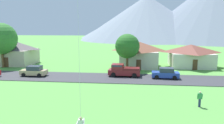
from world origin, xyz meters
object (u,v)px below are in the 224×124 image
Objects in this scene: tree_near_left at (127,46)px; watcher_person at (200,99)px; parked_car_blue_mid_east at (166,73)px; tree_center at (1,39)px; pickup_truck_maroon_west_side at (123,70)px; house_leftmost at (191,55)px; house_right_center at (139,54)px; house_left_center at (15,52)px; parked_car_tan_west_end at (34,71)px.

watcher_person is (8.15, -17.28, -3.78)m from tree_near_left.
parked_car_blue_mid_east is 2.56× the size of watcher_person.
pickup_truck_maroon_west_side is at bearing -12.76° from tree_center.
tree_near_left is at bearing 141.32° from parked_car_blue_mid_east.
house_right_center is (-10.70, -1.70, 0.32)m from house_leftmost.
tree_center is (-0.58, -3.81, 3.17)m from house_left_center.
house_right_center is at bearing -170.98° from house_leftmost.
house_leftmost is 2.06× the size of parked_car_blue_mid_east.
pickup_truck_maroon_west_side is (24.81, -5.62, -4.76)m from tree_center.
pickup_truck_maroon_west_side is (-2.54, -9.28, -1.63)m from house_right_center.
house_leftmost is 13.53m from parked_car_blue_mid_east.
house_leftmost is at bearing 27.73° from tree_near_left.
house_leftmost reaches higher than watcher_person.
parked_car_blue_mid_east is at bearing -11.48° from tree_center.
tree_near_left is 8.90m from parked_car_blue_mid_east.
house_right_center is at bearing 74.72° from pickup_truck_maroon_west_side.
watcher_person is at bearing -34.40° from house_left_center.
house_left_center is 26.05m from pickup_truck_maroon_west_side.
house_left_center is at bearing 131.02° from parked_car_tan_west_end.
tree_near_left is at bearing 115.25° from watcher_person.
parked_car_tan_west_end is at bearing -48.98° from house_left_center.
tree_near_left reaches higher than house_leftmost.
house_left_center is 39.79m from watcher_person.
tree_near_left is 1.63× the size of parked_car_tan_west_end.
parked_car_blue_mid_east is (21.48, 0.66, 0.00)m from parked_car_tan_west_end.
tree_near_left is 1.61× the size of parked_car_blue_mid_east.
tree_center is at bearing 167.24° from pickup_truck_maroon_west_side.
pickup_truck_maroon_west_side is at bearing -21.27° from house_left_center.
house_left_center reaches higher than pickup_truck_maroon_west_side.
house_right_center is 5.80m from tree_near_left.
parked_car_blue_mid_east is at bearing -67.46° from house_right_center.
house_leftmost is 14.65m from tree_near_left.
house_left_center is 32.63m from parked_car_blue_mid_east.
parked_car_tan_west_end reaches higher than watcher_person.
house_leftmost is 30.67m from parked_car_tan_west_end.
house_right_center is at bearing 105.14° from watcher_person.
parked_car_tan_west_end is (9.46, -10.88, -1.77)m from house_left_center.
tree_near_left is 4.12× the size of watcher_person.
house_left_center is at bearing 145.60° from watcher_person.
house_right_center reaches higher than parked_car_blue_mid_east.
house_right_center is 9.76m from pickup_truck_maroon_west_side.
tree_center reaches higher than tree_near_left.
pickup_truck_maroon_west_side reaches higher than parked_car_tan_west_end.
parked_car_tan_west_end is at bearing 153.62° from watcher_person.
tree_near_left reaches higher than house_left_center.
pickup_truck_maroon_west_side reaches higher than watcher_person.
parked_car_tan_west_end is at bearing -35.12° from tree_center.
parked_car_blue_mid_east is at bearing -6.65° from pickup_truck_maroon_west_side.
tree_center reaches higher than house_right_center.
house_right_center is at bearing 112.54° from parked_car_blue_mid_east.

